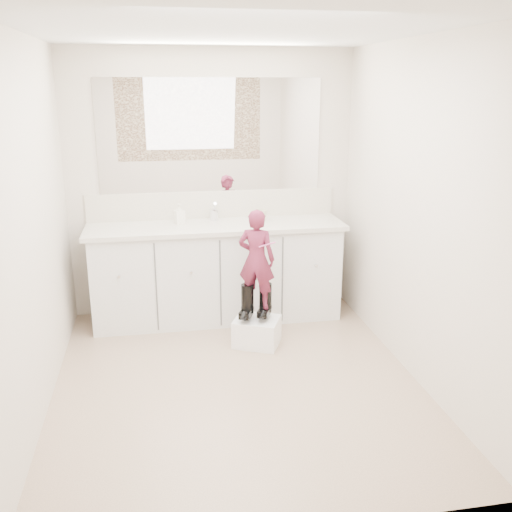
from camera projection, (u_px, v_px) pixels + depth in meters
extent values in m
plane|color=#887059|center=(237.00, 381.00, 4.17)|extent=(3.00, 3.00, 0.00)
plane|color=white|center=(233.00, 30.00, 3.47)|extent=(3.00, 3.00, 0.00)
plane|color=beige|center=(212.00, 184.00, 5.23)|extent=(2.60, 0.00, 2.60)
plane|color=beige|center=(286.00, 302.00, 2.41)|extent=(2.60, 0.00, 2.60)
plane|color=beige|center=(32.00, 230.00, 3.60)|extent=(0.00, 3.00, 3.00)
plane|color=beige|center=(416.00, 214.00, 4.04)|extent=(0.00, 3.00, 3.00)
cube|color=silver|center=(217.00, 274.00, 5.20)|extent=(2.20, 0.55, 0.85)
cube|color=beige|center=(216.00, 227.00, 5.06)|extent=(2.28, 0.58, 0.04)
cube|color=beige|center=(213.00, 205.00, 5.27)|extent=(2.28, 0.03, 0.25)
cube|color=white|center=(211.00, 136.00, 5.09)|extent=(2.00, 0.02, 1.00)
cube|color=#472819|center=(287.00, 197.00, 2.29)|extent=(2.00, 0.01, 1.20)
cylinder|color=silver|center=(214.00, 215.00, 5.19)|extent=(0.08, 0.08, 0.10)
imported|color=beige|center=(261.00, 215.00, 5.17)|extent=(0.15, 0.15, 0.11)
imported|color=white|center=(179.00, 214.00, 5.05)|extent=(0.11, 0.11, 0.18)
cube|color=white|center=(257.00, 332.00, 4.73)|extent=(0.45, 0.42, 0.23)
imported|color=#A83357|center=(256.00, 259.00, 4.57)|extent=(0.35, 0.30, 0.82)
cylinder|color=#E85AA5|center=(267.00, 245.00, 4.46)|extent=(0.13, 0.07, 0.06)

